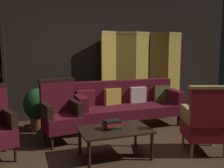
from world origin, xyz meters
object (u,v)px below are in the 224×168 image
object	(u,v)px
folding_screen	(142,71)
book_black_cloth	(112,121)
armchair_gilt_accent	(205,121)
velvet_couch	(127,103)
potted_plant	(37,107)
armchair_wing_right	(60,113)
coffee_table	(115,132)
book_green_cloth	(112,127)
book_red_leather	(112,124)

from	to	relation	value
folding_screen	book_black_cloth	world-z (taller)	folding_screen
armchair_gilt_accent	velvet_couch	bearing A→B (deg)	107.58
folding_screen	potted_plant	world-z (taller)	folding_screen
armchair_wing_right	armchair_gilt_accent	bearing A→B (deg)	-31.66
folding_screen	potted_plant	xyz separation A→B (m)	(-2.46, -0.63, -0.52)
coffee_table	book_green_cloth	size ratio (longest dim) A/B	4.31
velvet_couch	book_green_cloth	distance (m)	1.58
folding_screen	velvet_couch	world-z (taller)	folding_screen
book_green_cloth	book_red_leather	size ratio (longest dim) A/B	0.92
book_red_leather	book_black_cloth	world-z (taller)	book_black_cloth
armchair_gilt_accent	book_green_cloth	bearing A→B (deg)	166.07
velvet_couch	armchair_gilt_accent	size ratio (longest dim) A/B	2.04
armchair_wing_right	folding_screen	bearing A→B (deg)	32.20
folding_screen	armchair_wing_right	size ratio (longest dim) A/B	2.06
coffee_table	book_red_leather	size ratio (longest dim) A/B	3.96
folding_screen	book_black_cloth	size ratio (longest dim) A/B	9.38
coffee_table	book_red_leather	world-z (taller)	book_red_leather
armchair_gilt_accent	book_green_cloth	world-z (taller)	armchair_gilt_accent
armchair_gilt_accent	potted_plant	bearing A→B (deg)	139.74
coffee_table	armchair_gilt_accent	world-z (taller)	armchair_gilt_accent
book_black_cloth	book_red_leather	bearing A→B (deg)	90.00
coffee_table	potted_plant	xyz separation A→B (m)	(-0.95, 1.61, 0.09)
folding_screen	book_green_cloth	world-z (taller)	folding_screen
armchair_gilt_accent	folding_screen	bearing A→B (deg)	85.45
book_green_cloth	book_black_cloth	xyz separation A→B (m)	(0.00, 0.00, 0.08)
book_green_cloth	potted_plant	bearing A→B (deg)	120.33
velvet_couch	book_green_cloth	bearing A→B (deg)	-120.16
folding_screen	coffee_table	distance (m)	2.77
folding_screen	book_red_leather	size ratio (longest dim) A/B	8.49
armchair_wing_right	book_black_cloth	world-z (taller)	armchair_wing_right
book_green_cloth	armchair_wing_right	bearing A→B (deg)	125.08
potted_plant	book_green_cloth	size ratio (longest dim) A/B	3.45
folding_screen	armchair_wing_right	bearing A→B (deg)	-147.80
potted_plant	coffee_table	bearing A→B (deg)	-59.25
velvet_couch	potted_plant	world-z (taller)	velvet_couch
armchair_wing_right	book_red_leather	size ratio (longest dim) A/B	4.12
coffee_table	velvet_couch	bearing A→B (deg)	61.22
coffee_table	book_green_cloth	world-z (taller)	book_green_cloth
folding_screen	book_black_cloth	distance (m)	2.73
velvet_couch	armchair_wing_right	xyz separation A→B (m)	(-1.40, -0.50, 0.03)
velvet_couch	armchair_wing_right	size ratio (longest dim) A/B	2.04
book_red_leather	potted_plant	bearing A→B (deg)	120.33
armchair_wing_right	book_black_cloth	xyz separation A→B (m)	(0.61, -0.87, 0.04)
coffee_table	armchair_wing_right	world-z (taller)	armchair_wing_right
velvet_couch	armchair_gilt_accent	bearing A→B (deg)	-72.42
coffee_table	book_black_cloth	xyz separation A→B (m)	(-0.03, 0.02, 0.15)
velvet_couch	folding_screen	bearing A→B (deg)	48.91
folding_screen	armchair_wing_right	world-z (taller)	folding_screen
armchair_gilt_accent	book_red_leather	size ratio (longest dim) A/B	4.12
coffee_table	armchair_wing_right	size ratio (longest dim) A/B	0.96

